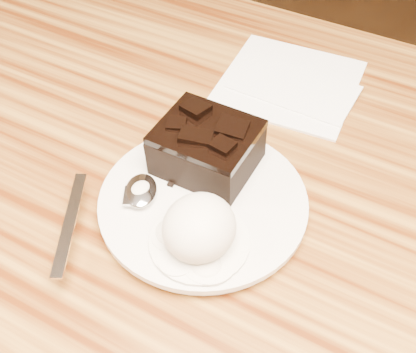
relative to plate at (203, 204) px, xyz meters
The scene contains 9 objects.
plate is the anchor object (origin of this frame).
brownie 0.06m from the plate, 114.41° to the left, with size 0.09×0.08×0.04m, color black.
ice_cream_scoop 0.06m from the plate, 64.36° to the right, with size 0.07×0.07×0.05m, color white.
melt_puddle 0.05m from the plate, 64.36° to the right, with size 0.09×0.09×0.00m, color white.
spoon 0.06m from the plate, 155.58° to the right, with size 0.03×0.18×0.01m, color silver, non-canonical shape.
napkin 0.23m from the plate, 91.17° to the left, with size 0.16×0.16×0.01m, color white.
crumb_a 0.03m from the plate, 28.75° to the right, with size 0.01×0.01×0.00m, color black.
crumb_b 0.02m from the plate, 53.71° to the right, with size 0.01×0.01×0.00m, color black.
crumb_c 0.04m from the plate, behind, with size 0.01×0.00×0.00m, color black.
Camera 1 is at (0.09, -0.29, 1.16)m, focal length 45.58 mm.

